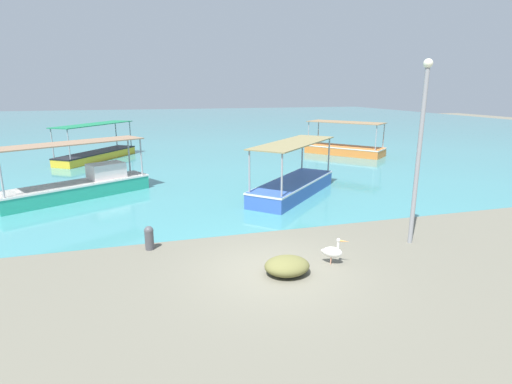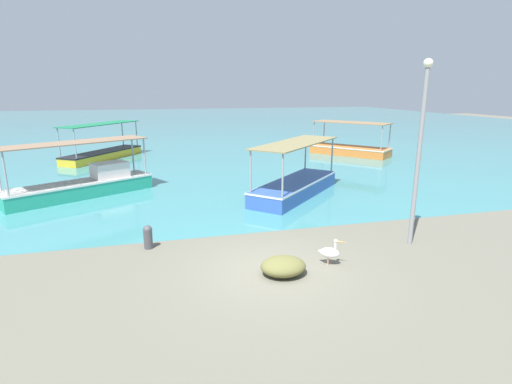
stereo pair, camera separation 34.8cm
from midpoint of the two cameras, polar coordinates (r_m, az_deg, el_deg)
name	(u,v)px [view 2 (the right image)]	position (r m, az deg, el deg)	size (l,w,h in m)	color
ground	(269,270)	(11.40, 2.71, -11.11)	(120.00, 120.00, 0.00)	#6D6959
harbor_water	(174,125)	(58.10, -11.53, 9.41)	(110.00, 90.00, 0.00)	teal
fishing_boat_center	(84,184)	(20.38, -22.89, 1.12)	(6.55, 4.63, 2.58)	teal
fishing_boat_near_left	(295,185)	(19.00, 6.14, 1.05)	(5.67, 5.70, 2.53)	#365BB4
fishing_boat_far_left	(350,148)	(31.57, 13.58, 6.08)	(5.32, 5.83, 2.48)	orange
fishing_boat_near_right	(103,152)	(30.76, -20.75, 5.32)	(5.23, 6.55, 2.53)	gold
pelican	(330,252)	(11.81, 11.34, -8.46)	(0.72, 0.55, 0.80)	#E0997A
lamp_post	(420,145)	(13.39, 23.05, 6.21)	(0.28, 0.28, 5.80)	gray
mooring_bollard	(148,236)	(13.10, -14.45, -6.12)	(0.29, 0.29, 0.77)	#47474C
net_pile	(283,266)	(11.10, 4.83, -10.53)	(1.25, 1.07, 0.48)	brown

